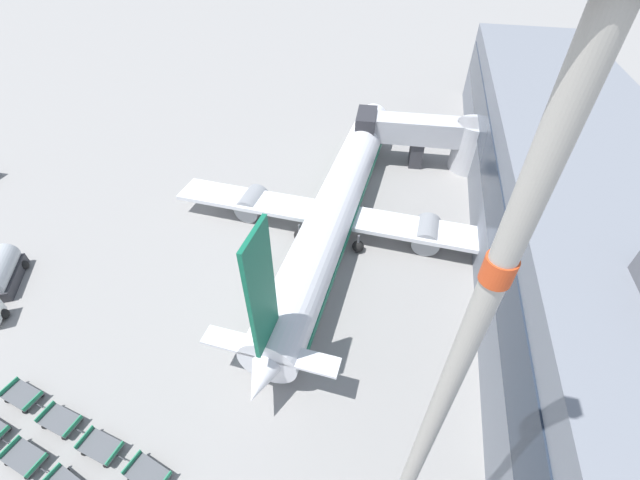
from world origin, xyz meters
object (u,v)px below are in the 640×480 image
(airplane, at_px, (337,203))
(apron_light_mast, at_px, (436,414))
(baggage_dolly_row_near_col_b, at_px, (25,458))
(baggage_dolly_row_mid_a_col_c, at_px, (101,447))
(baggage_dolly_row_mid_a_col_d, at_px, (148,474))
(baggage_dolly_row_mid_a_col_a, at_px, (23,396))
(baggage_dolly_row_mid_a_col_b, at_px, (61,421))

(airplane, height_order, apron_light_mast, apron_light_mast)
(airplane, bearing_deg, baggage_dolly_row_near_col_b, -116.57)
(baggage_dolly_row_mid_a_col_c, relative_size, baggage_dolly_row_mid_a_col_d, 1.00)
(baggage_dolly_row_mid_a_col_a, distance_m, baggage_dolly_row_mid_a_col_c, 7.77)
(baggage_dolly_row_near_col_b, relative_size, baggage_dolly_row_mid_a_col_d, 1.00)
(baggage_dolly_row_mid_a_col_b, bearing_deg, baggage_dolly_row_mid_a_col_a, 167.73)
(baggage_dolly_row_mid_a_col_a, bearing_deg, baggage_dolly_row_mid_a_col_b, -12.27)
(baggage_dolly_row_mid_a_col_a, relative_size, baggage_dolly_row_mid_a_col_c, 1.00)
(baggage_dolly_row_mid_a_col_a, height_order, baggage_dolly_row_mid_a_col_c, same)
(baggage_dolly_row_mid_a_col_c, distance_m, apron_light_mast, 23.40)
(baggage_dolly_row_near_col_b, bearing_deg, baggage_dolly_row_mid_a_col_b, 78.73)
(airplane, distance_m, baggage_dolly_row_mid_a_col_c, 28.10)
(airplane, distance_m, baggage_dolly_row_mid_a_col_d, 27.68)
(baggage_dolly_row_near_col_b, bearing_deg, baggage_dolly_row_mid_a_col_a, 135.16)
(apron_light_mast, bearing_deg, baggage_dolly_row_mid_a_col_d, -178.13)
(airplane, distance_m, baggage_dolly_row_near_col_b, 31.36)
(airplane, relative_size, baggage_dolly_row_mid_a_col_c, 13.24)
(baggage_dolly_row_mid_a_col_b, bearing_deg, apron_light_mast, -2.62)
(baggage_dolly_row_near_col_b, relative_size, baggage_dolly_row_mid_a_col_a, 1.00)
(baggage_dolly_row_mid_a_col_b, distance_m, baggage_dolly_row_mid_a_col_d, 7.69)
(baggage_dolly_row_mid_a_col_a, xyz_separation_m, apron_light_mast, (25.77, -1.84, 14.75))
(baggage_dolly_row_mid_a_col_d, bearing_deg, airplane, 77.57)
(airplane, relative_size, baggage_dolly_row_mid_a_col_a, 13.21)
(baggage_dolly_row_mid_a_col_b, bearing_deg, baggage_dolly_row_mid_a_col_c, -11.95)
(baggage_dolly_row_near_col_b, bearing_deg, baggage_dolly_row_mid_a_col_d, 7.39)
(baggage_dolly_row_mid_a_col_d, bearing_deg, baggage_dolly_row_near_col_b, -172.61)
(baggage_dolly_row_mid_a_col_a, height_order, baggage_dolly_row_mid_a_col_b, same)
(apron_light_mast, bearing_deg, baggage_dolly_row_near_col_b, -176.14)
(baggage_dolly_row_mid_a_col_d, bearing_deg, apron_light_mast, 1.87)
(airplane, relative_size, baggage_dolly_row_near_col_b, 13.21)
(baggage_dolly_row_near_col_b, relative_size, apron_light_mast, 0.13)
(baggage_dolly_row_mid_a_col_b, relative_size, baggage_dolly_row_mid_a_col_d, 1.00)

